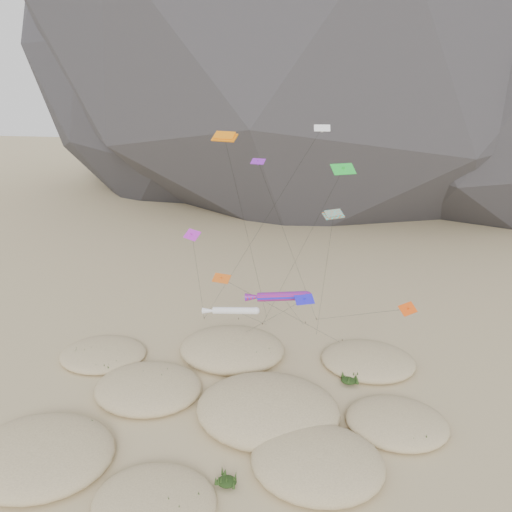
{
  "coord_description": "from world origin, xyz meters",
  "views": [
    {
      "loc": [
        8.74,
        -42.3,
        35.32
      ],
      "look_at": [
        0.1,
        12.0,
        15.48
      ],
      "focal_mm": 35.0,
      "sensor_mm": 36.0,
      "label": 1
    }
  ],
  "objects": [
    {
      "name": "orange_parafoil",
      "position": [
        -3.18,
        11.44,
        28.88
      ],
      "size": [
        4.14,
        16.62,
        29.77
      ],
      "color": "orange",
      "rests_on": "ground"
    },
    {
      "name": "ground",
      "position": [
        0.0,
        0.0,
        0.0
      ],
      "size": [
        500.0,
        500.0,
        0.0
      ],
      "primitive_type": "plane",
      "color": "#CCB789",
      "rests_on": "ground"
    },
    {
      "name": "white_tube_kite",
      "position": [
        -2.1,
        8.28,
        10.01
      ],
      "size": [
        6.73,
        16.63,
        10.68
      ],
      "color": "silver",
      "rests_on": "ground"
    },
    {
      "name": "dune_grass",
      "position": [
        -1.58,
        2.82,
        0.84
      ],
      "size": [
        43.32,
        29.96,
        1.53
      ],
      "color": "black",
      "rests_on": "ground"
    },
    {
      "name": "dunes",
      "position": [
        -2.16,
        3.57,
        0.69
      ],
      "size": [
        48.44,
        36.81,
        3.86
      ],
      "color": "#CCB789",
      "rests_on": "ground"
    },
    {
      "name": "rainbow_tube_kite",
      "position": [
        3.31,
        9.18,
        11.78
      ],
      "size": [
        7.69,
        16.68,
        12.64
      ],
      "color": "red",
      "rests_on": "ground"
    },
    {
      "name": "delta_kites",
      "position": [
        4.61,
        12.5,
        18.33
      ],
      "size": [
        28.79,
        21.31,
        30.25
      ],
      "color": "white",
      "rests_on": "ground"
    },
    {
      "name": "multi_parafoil",
      "position": [
        8.82,
        13.14,
        20.41
      ],
      "size": [
        2.85,
        10.57,
        21.11
      ],
      "color": "#DF4A17",
      "rests_on": "ground"
    },
    {
      "name": "kite_stakes",
      "position": [
        1.98,
        23.53,
        0.15
      ],
      "size": [
        21.95,
        7.66,
        0.3
      ],
      "color": "#3F2D1E",
      "rests_on": "ground"
    }
  ]
}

